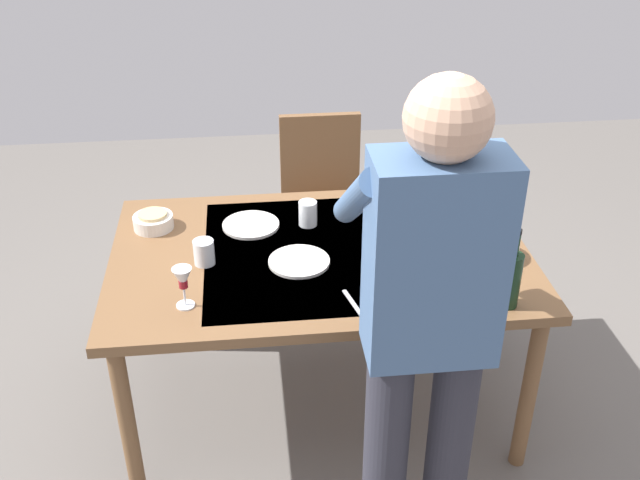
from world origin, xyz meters
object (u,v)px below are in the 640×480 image
(chair_near, at_px, (322,195))
(side_bowl_salad, at_px, (495,249))
(serving_bowl_pasta, at_px, (408,235))
(wine_bottle, at_px, (510,278))
(water_cup_near_left, at_px, (308,213))
(dinner_plate_far, at_px, (251,225))
(dining_table, at_px, (320,266))
(person_server, at_px, (427,322))
(wine_glass_left, at_px, (183,280))
(water_cup_near_right, at_px, (204,252))
(side_bowl_bread, at_px, (153,221))
(dinner_plate_near, at_px, (299,261))

(chair_near, relative_size, side_bowl_salad, 5.06)
(chair_near, distance_m, serving_bowl_pasta, 0.93)
(wine_bottle, distance_m, water_cup_near_left, 0.89)
(dinner_plate_far, bearing_deg, wine_bottle, 143.04)
(dining_table, distance_m, person_server, 0.85)
(serving_bowl_pasta, bearing_deg, water_cup_near_left, -26.20)
(water_cup_near_left, distance_m, side_bowl_salad, 0.75)
(person_server, distance_m, serving_bowl_pasta, 0.83)
(person_server, height_order, wine_bottle, person_server)
(wine_glass_left, xyz_separation_m, serving_bowl_pasta, (-0.84, -0.34, -0.07))
(water_cup_near_right, bearing_deg, side_bowl_bread, -54.11)
(water_cup_near_right, height_order, dinner_plate_near, water_cup_near_right)
(dinner_plate_far, bearing_deg, wine_glass_left, 65.96)
(water_cup_near_left, xyz_separation_m, dinner_plate_far, (0.23, -0.01, -0.05))
(water_cup_near_right, distance_m, dinner_plate_near, 0.35)
(wine_glass_left, relative_size, serving_bowl_pasta, 0.50)
(wine_glass_left, height_order, serving_bowl_pasta, wine_glass_left)
(water_cup_near_left, xyz_separation_m, serving_bowl_pasta, (-0.37, 0.18, -0.02))
(serving_bowl_pasta, relative_size, side_bowl_bread, 1.87)
(serving_bowl_pasta, bearing_deg, water_cup_near_right, 4.97)
(dining_table, distance_m, serving_bowl_pasta, 0.36)
(side_bowl_bread, relative_size, dinner_plate_far, 0.70)
(water_cup_near_left, bearing_deg, dinner_plate_far, -2.80)
(water_cup_near_right, bearing_deg, serving_bowl_pasta, -175.03)
(wine_bottle, distance_m, water_cup_near_right, 1.10)
(water_cup_near_left, height_order, dinner_plate_near, water_cup_near_left)
(person_server, distance_m, dinner_plate_far, 1.12)
(chair_near, height_order, dinner_plate_near, chair_near)
(dining_table, xyz_separation_m, side_bowl_salad, (-0.65, 0.11, 0.10))
(water_cup_near_left, bearing_deg, water_cup_near_right, 31.55)
(person_server, bearing_deg, side_bowl_salad, -122.98)
(side_bowl_bread, distance_m, dinner_plate_near, 0.65)
(wine_bottle, bearing_deg, serving_bowl_pasta, -60.87)
(dining_table, relative_size, dinner_plate_near, 6.93)
(wine_bottle, height_order, dinner_plate_far, wine_bottle)
(chair_near, relative_size, side_bowl_bread, 5.69)
(chair_near, height_order, wine_bottle, wine_bottle)
(person_server, xyz_separation_m, side_bowl_salad, (-0.43, -0.66, -0.18))
(wine_bottle, xyz_separation_m, water_cup_near_left, (0.62, -0.63, -0.06))
(chair_near, distance_m, wine_bottle, 1.43)
(dining_table, bearing_deg, wine_bottle, 144.97)
(water_cup_near_left, bearing_deg, dining_table, 97.05)
(person_server, relative_size, dinner_plate_near, 7.34)
(dining_table, bearing_deg, dinner_plate_near, 40.36)
(wine_glass_left, relative_size, dinner_plate_near, 0.66)
(serving_bowl_pasta, xyz_separation_m, side_bowl_bread, (0.99, -0.22, -0.00))
(wine_bottle, height_order, side_bowl_bread, wine_bottle)
(side_bowl_salad, bearing_deg, water_cup_near_right, -3.69)
(dining_table, relative_size, chair_near, 1.75)
(person_server, height_order, dinner_plate_far, person_server)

